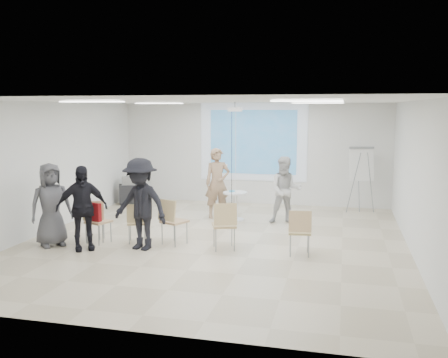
% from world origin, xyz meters
% --- Properties ---
extents(floor, '(8.00, 9.00, 0.10)m').
position_xyz_m(floor, '(0.00, 0.00, -0.05)').
color(floor, beige).
rests_on(floor, ground).
extents(ceiling, '(8.00, 9.00, 0.10)m').
position_xyz_m(ceiling, '(0.00, 0.00, 3.05)').
color(ceiling, white).
rests_on(ceiling, wall_back).
extents(wall_back, '(8.00, 0.10, 3.00)m').
position_xyz_m(wall_back, '(0.00, 4.55, 1.50)').
color(wall_back, silver).
rests_on(wall_back, floor).
extents(wall_left, '(0.10, 9.00, 3.00)m').
position_xyz_m(wall_left, '(-4.05, 0.00, 1.50)').
color(wall_left, silver).
rests_on(wall_left, floor).
extents(wall_right, '(0.10, 9.00, 3.00)m').
position_xyz_m(wall_right, '(4.05, 0.00, 1.50)').
color(wall_right, silver).
rests_on(wall_right, floor).
extents(projection_halo, '(3.20, 0.01, 2.30)m').
position_xyz_m(projection_halo, '(0.00, 4.49, 1.85)').
color(projection_halo, silver).
rests_on(projection_halo, wall_back).
extents(projection_image, '(2.60, 0.01, 1.90)m').
position_xyz_m(projection_image, '(0.00, 4.47, 1.85)').
color(projection_image, teal).
rests_on(projection_image, wall_back).
extents(pedestal_table, '(0.75, 0.75, 0.76)m').
position_xyz_m(pedestal_table, '(-0.01, 2.05, 0.42)').
color(pedestal_table, white).
rests_on(pedestal_table, floor).
extents(player_left, '(0.91, 0.81, 2.07)m').
position_xyz_m(player_left, '(-0.54, 2.32, 1.03)').
color(player_left, tan).
rests_on(player_left, floor).
extents(player_right, '(1.00, 0.86, 1.85)m').
position_xyz_m(player_right, '(1.27, 2.06, 0.93)').
color(player_right, silver).
rests_on(player_right, floor).
extents(controller_left, '(0.09, 0.12, 0.04)m').
position_xyz_m(controller_left, '(-0.36, 2.57, 1.36)').
color(controller_left, white).
rests_on(controller_left, player_left).
extents(controller_right, '(0.06, 0.12, 0.04)m').
position_xyz_m(controller_right, '(1.09, 2.31, 1.25)').
color(controller_right, white).
rests_on(controller_right, player_right).
extents(chair_far_left, '(0.57, 0.59, 0.91)m').
position_xyz_m(chair_far_left, '(-2.51, -0.65, 0.54)').
color(chair_far_left, tan).
rests_on(chair_far_left, floor).
extents(chair_left_mid, '(0.56, 0.58, 0.92)m').
position_xyz_m(chair_left_mid, '(-2.41, -0.76, 0.54)').
color(chair_left_mid, tan).
rests_on(chair_left_mid, floor).
extents(chair_left_inner, '(0.52, 0.54, 0.86)m').
position_xyz_m(chair_left_inner, '(-1.58, -0.52, 0.51)').
color(chair_left_inner, tan).
rests_on(chair_left_inner, floor).
extents(chair_center, '(0.62, 0.64, 0.98)m').
position_xyz_m(chair_center, '(-0.82, -0.49, 0.58)').
color(chair_center, tan).
rests_on(chair_center, floor).
extents(chair_right_inner, '(0.60, 0.63, 0.99)m').
position_xyz_m(chair_right_inner, '(0.35, -0.61, 0.58)').
color(chair_right_inner, tan).
rests_on(chair_right_inner, floor).
extents(chair_right_far, '(0.48, 0.51, 0.92)m').
position_xyz_m(chair_right_far, '(1.86, -0.66, 0.54)').
color(chair_right_far, tan).
rests_on(chair_right_far, floor).
extents(red_jacket, '(0.40, 0.21, 0.38)m').
position_xyz_m(red_jacket, '(-2.38, -0.91, 0.72)').
color(red_jacket, maroon).
rests_on(red_jacket, chair_left_mid).
extents(laptop, '(0.37, 0.32, 0.02)m').
position_xyz_m(laptop, '(-1.61, -0.43, 0.46)').
color(laptop, black).
rests_on(laptop, chair_left_inner).
extents(audience_left, '(1.33, 1.24, 1.97)m').
position_xyz_m(audience_left, '(-2.45, -1.24, 0.99)').
color(audience_left, black).
rests_on(audience_left, floor).
extents(audience_mid, '(1.50, 1.04, 2.11)m').
position_xyz_m(audience_mid, '(-1.31, -0.93, 1.06)').
color(audience_mid, black).
rests_on(audience_mid, floor).
extents(audience_outer, '(1.10, 1.12, 1.94)m').
position_xyz_m(audience_outer, '(-3.23, -1.11, 0.97)').
color(audience_outer, '#56565B').
rests_on(audience_outer, floor).
extents(flipchart_easel, '(0.76, 0.60, 1.82)m').
position_xyz_m(flipchart_easel, '(3.11, 3.80, 1.34)').
color(flipchart_easel, gray).
rests_on(flipchart_easel, floor).
extents(av_cart, '(0.68, 0.63, 0.83)m').
position_xyz_m(av_cart, '(-3.59, 3.50, 0.38)').
color(av_cart, black).
rests_on(av_cart, floor).
extents(ceiling_projector, '(0.30, 0.25, 3.00)m').
position_xyz_m(ceiling_projector, '(0.10, 1.49, 2.69)').
color(ceiling_projector, white).
rests_on(ceiling_projector, ceiling).
extents(fluor_panel_nw, '(1.20, 0.30, 0.02)m').
position_xyz_m(fluor_panel_nw, '(-2.00, 2.00, 2.97)').
color(fluor_panel_nw, white).
rests_on(fluor_panel_nw, ceiling).
extents(fluor_panel_ne, '(1.20, 0.30, 0.02)m').
position_xyz_m(fluor_panel_ne, '(2.00, 2.00, 2.97)').
color(fluor_panel_ne, white).
rests_on(fluor_panel_ne, ceiling).
extents(fluor_panel_sw, '(1.20, 0.30, 0.02)m').
position_xyz_m(fluor_panel_sw, '(-2.00, -1.50, 2.97)').
color(fluor_panel_sw, white).
rests_on(fluor_panel_sw, ceiling).
extents(fluor_panel_se, '(1.20, 0.30, 0.02)m').
position_xyz_m(fluor_panel_se, '(2.00, -1.50, 2.97)').
color(fluor_panel_se, white).
rests_on(fluor_panel_se, ceiling).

